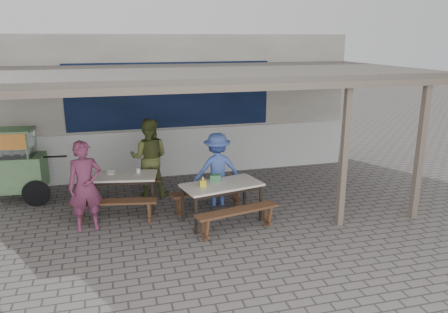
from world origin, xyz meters
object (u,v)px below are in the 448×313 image
patron_street_side (85,186)px  condiment_bowl (111,173)px  patron_wall_side (149,158)px  table_left (119,179)px  tissue_box (203,183)px  bench_right_street (237,215)px  vendor_cart (9,163)px  bench_right_wall (208,194)px  table_right (222,188)px  bench_left_street (115,206)px  patron_right_table (217,169)px  donation_box (215,178)px  bench_left_wall (125,184)px  condiment_jar (138,171)px

patron_street_side → condiment_bowl: patron_street_side is taller
condiment_bowl → patron_wall_side: bearing=36.0°
table_left → tissue_box: (1.48, -1.10, 0.14)m
bench_right_street → vendor_cart: bearing=134.5°
bench_right_wall → condiment_bowl: (-1.87, 0.61, 0.43)m
table_left → table_right: size_ratio=0.99×
table_left → bench_left_street: (-0.12, -0.63, -0.33)m
patron_right_table → bench_left_street: bearing=12.4°
donation_box → condiment_bowl: size_ratio=1.05×
bench_left_wall → patron_wall_side: (0.56, 0.10, 0.53)m
donation_box → bench_left_wall: bearing=137.2°
bench_right_street → condiment_jar: 2.39m
table_right → bench_right_wall: (-0.13, 0.60, -0.33)m
tissue_box → patron_street_side: bearing=171.6°
patron_wall_side → patron_right_table: patron_wall_side is taller
table_right → tissue_box: (-0.37, -0.03, 0.14)m
bench_right_wall → tissue_box: tissue_box is taller
condiment_bowl → bench_right_wall: bearing=-17.9°
donation_box → condiment_bowl: donation_box is taller
bench_left_wall → bench_right_wall: bearing=-23.8°
patron_wall_side → bench_left_wall: bearing=26.9°
table_right → tissue_box: bearing=172.0°
bench_right_street → patron_right_table: patron_right_table is taller
table_left → condiment_bowl: 0.22m
patron_right_table → condiment_bowl: patron_right_table is taller
vendor_cart → bench_right_street: bearing=-27.5°
bench_left_street → bench_right_street: (2.10, -1.04, 0.00)m
bench_left_wall → tissue_box: bearing=-41.0°
patron_street_side → tissue_box: patron_street_side is taller
bench_right_wall → patron_wall_side: size_ratio=0.92×
bench_right_wall → patron_wall_side: 1.68m
bench_left_wall → patron_wall_side: bearing=21.3°
bench_right_wall → table_right: bearing=-90.0°
table_right → vendor_cart: vendor_cart is taller
bench_left_street → donation_box: 1.97m
patron_street_side → condiment_jar: patron_street_side is taller
table_right → condiment_bowl: bearing=137.0°
bench_right_street → condiment_bowl: 2.82m
bench_right_street → condiment_jar: bearing=120.6°
patron_street_side → condiment_jar: 1.32m
condiment_jar → tissue_box: bearing=-46.7°
vendor_cart → tissue_box: (3.69, -2.21, -0.05)m
bench_right_wall → patron_street_side: size_ratio=0.96×
bench_right_street → patron_street_side: size_ratio=0.96×
bench_right_wall → vendor_cart: 4.27m
donation_box → condiment_jar: size_ratio=2.12×
donation_box → bench_right_street: bearing=-75.1°
bench_left_street → patron_street_side: bearing=-151.9°
bench_right_street → donation_box: size_ratio=8.00×
bench_left_wall → table_right: 2.45m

